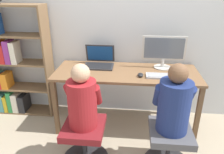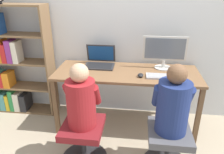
# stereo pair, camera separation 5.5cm
# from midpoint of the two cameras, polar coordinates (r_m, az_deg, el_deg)

# --- Properties ---
(ground_plane) EXTENTS (14.00, 14.00, 0.00)m
(ground_plane) POSITION_cam_midpoint_polar(r_m,az_deg,el_deg) (2.75, 2.48, -15.99)
(ground_plane) COLOR tan
(wall_back) EXTENTS (10.00, 0.05, 2.60)m
(wall_back) POSITION_cam_midpoint_polar(r_m,az_deg,el_deg) (2.88, 3.81, 14.45)
(wall_back) COLOR silver
(wall_back) RESTS_ON ground_plane
(desk) EXTENTS (1.73, 0.65, 0.76)m
(desk) POSITION_cam_midpoint_polar(r_m,az_deg,el_deg) (2.68, 3.14, -0.18)
(desk) COLOR brown
(desk) RESTS_ON ground_plane
(desktop_monitor) EXTENTS (0.53, 0.21, 0.40)m
(desktop_monitor) POSITION_cam_midpoint_polar(r_m,az_deg,el_deg) (2.75, 12.78, 6.50)
(desktop_monitor) COLOR beige
(desktop_monitor) RESTS_ON desk
(laptop) EXTENTS (0.37, 0.31, 0.26)m
(laptop) POSITION_cam_midpoint_polar(r_m,az_deg,el_deg) (2.81, -3.96, 3.97)
(laptop) COLOR #2D2D30
(laptop) RESTS_ON desk
(keyboard) EXTENTS (0.42, 0.15, 0.03)m
(keyboard) POSITION_cam_midpoint_polar(r_m,az_deg,el_deg) (2.54, 12.94, 0.24)
(keyboard) COLOR #B2B2B7
(keyboard) RESTS_ON desk
(computer_mouse_by_keyboard) EXTENTS (0.07, 0.10, 0.04)m
(computer_mouse_by_keyboard) POSITION_cam_midpoint_polar(r_m,az_deg,el_deg) (2.51, 6.84, 0.55)
(computer_mouse_by_keyboard) COLOR black
(computer_mouse_by_keyboard) RESTS_ON desk
(office_chair_left) EXTENTS (0.48, 0.48, 0.46)m
(office_chair_left) POSITION_cam_midpoint_polar(r_m,az_deg,el_deg) (2.34, 13.91, -17.01)
(office_chair_left) COLOR #262628
(office_chair_left) RESTS_ON ground_plane
(office_chair_right) EXTENTS (0.48, 0.48, 0.46)m
(office_chair_right) POSITION_cam_midpoint_polar(r_m,az_deg,el_deg) (2.35, -7.85, -16.22)
(office_chair_right) COLOR #262628
(office_chair_right) RESTS_ON ground_plane
(person_at_monitor) EXTENTS (0.36, 0.33, 0.67)m
(person_at_monitor) POSITION_cam_midpoint_polar(r_m,az_deg,el_deg) (2.07, 15.21, -6.49)
(person_at_monitor) COLOR navy
(person_at_monitor) RESTS_ON office_chair_left
(person_at_laptop) EXTENTS (0.34, 0.31, 0.64)m
(person_at_laptop) POSITION_cam_midpoint_polar(r_m,az_deg,el_deg) (2.08, -8.54, -5.93)
(person_at_laptop) COLOR maroon
(person_at_laptop) RESTS_ON office_chair_right
(bookshelf) EXTENTS (0.92, 0.29, 1.51)m
(bookshelf) POSITION_cam_midpoint_polar(r_m,az_deg,el_deg) (3.31, -26.04, 2.46)
(bookshelf) COLOR brown
(bookshelf) RESTS_ON ground_plane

